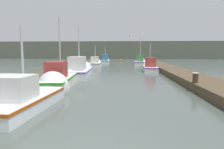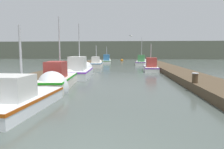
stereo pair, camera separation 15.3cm
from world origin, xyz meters
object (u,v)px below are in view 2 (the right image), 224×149
Objects in this scene: fishing_boat_3 at (150,67)px; mooring_piling_1 at (195,82)px; fishing_boat_0 at (29,95)px; fishing_boat_1 at (61,78)px; fishing_boat_2 at (80,70)px; fishing_boat_6 at (107,60)px; channel_buoy at (122,60)px; fishing_boat_4 at (96,64)px; seagull_lead at (131,36)px; fishing_boat_5 at (142,62)px; mooring_piling_0 at (143,59)px.

mooring_piling_1 is at bearing -82.91° from fishing_boat_3.
fishing_boat_0 is 4.33m from fishing_boat_1.
fishing_boat_1 is at bearing -95.21° from fishing_boat_2.
mooring_piling_1 is at bearing 25.04° from fishing_boat_0.
fishing_boat_6 is (-6.27, 14.90, 0.05)m from fishing_boat_3.
fishing_boat_2 is at bearing -137.16° from fishing_boat_3.
fishing_boat_1 reaches higher than channel_buoy.
fishing_boat_4 is (-0.11, 14.64, -0.02)m from fishing_boat_1.
fishing_boat_2 is 0.91× the size of fishing_boat_6.
fishing_boat_0 is 36.30m from channel_buoy.
fishing_boat_1 reaches higher than mooring_piling_1.
seagull_lead is (4.47, -5.19, 3.26)m from fishing_boat_4.
fishing_boat_5 is 9.28m from mooring_piling_0.
fishing_boat_5 is at bearing 39.26° from fishing_boat_4.
fishing_boat_3 is 4.16× the size of mooring_piling_0.
fishing_boat_0 is 34.76m from mooring_piling_0.
mooring_piling_1 is 1.78× the size of seagull_lead.
fishing_boat_6 is 11.10× the size of seagull_lead.
mooring_piling_0 is 1.07× the size of channel_buoy.
mooring_piling_0 is at bearing 89.98° from fishing_boat_3.
channel_buoy is at bearing 77.16° from fishing_boat_4.
seagull_lead is at bearing -94.15° from fishing_boat_5.
fishing_boat_4 is 16.77m from mooring_piling_0.
channel_buoy is (-4.64, 33.20, -0.32)m from mooring_piling_1.
fishing_boat_2 is 7.29m from seagull_lead.
fishing_boat_3 is at bearing -92.20° from mooring_piling_0.
fishing_boat_3 is (6.39, 5.49, -0.08)m from fishing_boat_2.
fishing_boat_2 reaches higher than fishing_boat_1.
fishing_boat_6 is at bearing 42.75° from seagull_lead.
fishing_boat_6 is (0.12, 20.39, -0.03)m from fishing_boat_2.
mooring_piling_0 is (7.08, 34.03, 0.23)m from fishing_boat_0.
fishing_boat_0 reaches higher than fishing_boat_4.
seagull_lead is (-2.90, -20.26, 3.11)m from mooring_piling_0.
mooring_piling_0 is (7.25, 29.70, 0.13)m from fishing_boat_1.
mooring_piling_0 is (7.15, 25.26, 0.07)m from fishing_boat_2.
fishing_boat_5 is 5.36× the size of channel_buoy.
fishing_boat_4 reaches higher than mooring_piling_1.
fishing_boat_5 is 11.66m from seagull_lead.
seagull_lead reaches higher than mooring_piling_1.
fishing_boat_1 is 30.58m from mooring_piling_0.
fishing_boat_2 is 1.13× the size of fishing_boat_3.
channel_buoy is at bearing 65.47° from fishing_boat_6.
fishing_boat_1 reaches higher than fishing_boat_4.
fishing_boat_5 is at bearing -73.16° from channel_buoy.
fishing_boat_2 is 27.57m from channel_buoy.
fishing_boat_5 is (6.10, 24.80, 0.07)m from fishing_boat_0.
fishing_boat_5 is at bearing 93.38° from fishing_boat_3.
fishing_boat_6 is 5.53× the size of channel_buoy.
fishing_boat_6 reaches higher than mooring_piling_0.
fishing_boat_5 is 5.02× the size of mooring_piling_0.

